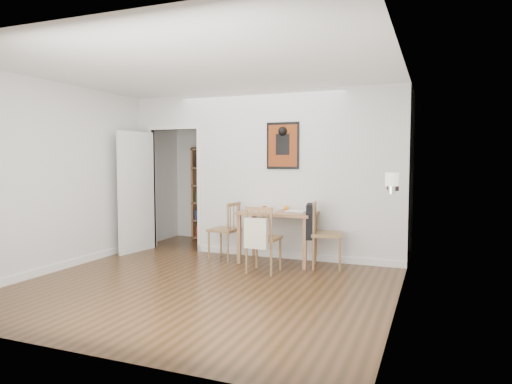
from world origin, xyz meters
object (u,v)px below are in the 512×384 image
at_px(chair_left, 224,231).
at_px(ceramic_jar_b, 390,185).
at_px(red_glass, 264,209).
at_px(mantel_lamp, 392,181).
at_px(fireplace, 394,237).
at_px(dining_table, 278,217).
at_px(ceramic_jar_a, 395,186).
at_px(bookshelf, 212,195).
at_px(chair_right, 326,234).
at_px(chair_front, 263,238).
at_px(orange_fruit, 286,208).
at_px(notebook, 297,211).

bearing_deg(chair_left, ceramic_jar_b, -8.75).
relative_size(red_glass, ceramic_jar_b, 0.74).
bearing_deg(chair_left, mantel_lamp, -22.87).
height_order(fireplace, mantel_lamp, mantel_lamp).
height_order(dining_table, ceramic_jar_b, ceramic_jar_b).
bearing_deg(ceramic_jar_a, bookshelf, 149.82).
distance_m(chair_right, bookshelf, 2.94).
bearing_deg(fireplace, dining_table, 155.20).
xyz_separation_m(fireplace, ceramic_jar_a, (-0.02, 0.11, 0.61)).
bearing_deg(ceramic_jar_b, chair_front, -173.55).
relative_size(dining_table, orange_fruit, 14.39).
bearing_deg(fireplace, ceramic_jar_a, 99.87).
bearing_deg(bookshelf, fireplace, -31.34).
xyz_separation_m(chair_right, ceramic_jar_b, (0.91, -0.39, 0.73)).
bearing_deg(chair_right, orange_fruit, 161.12).
height_order(chair_right, mantel_lamp, mantel_lamp).
relative_size(ceramic_jar_a, ceramic_jar_b, 1.16).
xyz_separation_m(bookshelf, orange_fruit, (1.88, -1.21, -0.07)).
distance_m(mantel_lamp, ceramic_jar_b, 0.71).
height_order(notebook, ceramic_jar_b, ceramic_jar_b).
height_order(dining_table, mantel_lamp, mantel_lamp).
xyz_separation_m(dining_table, chair_right, (0.75, -0.09, -0.19)).
xyz_separation_m(dining_table, ceramic_jar_a, (1.72, -0.70, 0.55)).
distance_m(chair_right, chair_front, 0.93).
xyz_separation_m(ceramic_jar_a, ceramic_jar_b, (-0.07, 0.22, -0.01)).
bearing_deg(dining_table, chair_front, -88.30).
distance_m(dining_table, ceramic_jar_a, 1.94).
bearing_deg(ceramic_jar_a, red_glass, 161.49).
height_order(fireplace, red_glass, fireplace).
relative_size(bookshelf, ceramic_jar_a, 14.14).
distance_m(dining_table, chair_left, 0.88).
distance_m(red_glass, ceramic_jar_b, 1.94).
bearing_deg(ceramic_jar_b, fireplace, -74.80).
distance_m(dining_table, red_glass, 0.24).
bearing_deg(chair_right, dining_table, 173.14).
relative_size(mantel_lamp, ceramic_jar_b, 2.14).
bearing_deg(orange_fruit, notebook, -15.59).
bearing_deg(notebook, chair_left, -170.78).
height_order(chair_right, ceramic_jar_a, ceramic_jar_a).
bearing_deg(bookshelf, chair_front, -48.00).
bearing_deg(chair_left, orange_fruit, 13.79).
height_order(chair_left, chair_right, chair_right).
distance_m(dining_table, mantel_lamp, 2.19).
xyz_separation_m(chair_front, orange_fruit, (0.07, 0.80, 0.34)).
xyz_separation_m(dining_table, ceramic_jar_b, (1.65, -0.48, 0.54)).
xyz_separation_m(chair_right, notebook, (-0.48, 0.17, 0.29)).
height_order(bookshelf, notebook, bookshelf).
distance_m(chair_right, ceramic_jar_b, 1.22).
bearing_deg(chair_front, ceramic_jar_b, 6.45).
relative_size(dining_table, ceramic_jar_a, 8.98).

